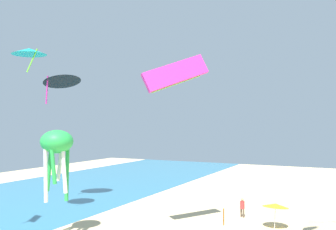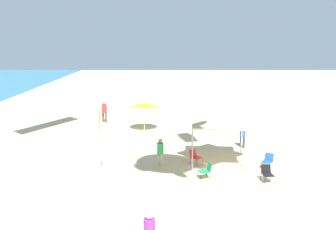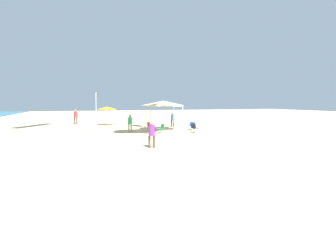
{
  "view_description": "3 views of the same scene",
  "coord_description": "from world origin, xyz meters",
  "views": [
    {
      "loc": [
        -22.79,
        0.66,
        8.89
      ],
      "look_at": [
        -0.96,
        11.63,
        9.65
      ],
      "focal_mm": 38.27,
      "sensor_mm": 36.0,
      "label": 1
    },
    {
      "loc": [
        -17.46,
        4.57,
        7.15
      ],
      "look_at": [
        2.55,
        4.58,
        2.72
      ],
      "focal_mm": 38.0,
      "sensor_mm": 36.0,
      "label": 2
    },
    {
      "loc": [
        -21.85,
        9.08,
        2.77
      ],
      "look_at": [
        3.5,
        0.71,
        1.39
      ],
      "focal_mm": 27.59,
      "sensor_mm": 36.0,
      "label": 3
    }
  ],
  "objects": [
    {
      "name": "beach_umbrella",
      "position": [
        9.31,
        6.35,
        2.01
      ],
      "size": [
        2.27,
        2.25,
        2.32
      ],
      "color": "silver",
      "rests_on": "ground"
    },
    {
      "name": "person_watching_sky",
      "position": [
        1.59,
        5.01,
        0.92
      ],
      "size": [
        0.37,
        0.37,
        1.57
      ],
      "rotation": [
        0.0,
        0.0,
        3.89
      ],
      "color": "#C6B28C",
      "rests_on": "ground"
    },
    {
      "name": "banner_flag",
      "position": [
        -0.04,
        8.07,
        2.14
      ],
      "size": [
        0.36,
        0.06,
        3.55
      ],
      "color": "silver",
      "rests_on": "ground"
    },
    {
      "name": "folding_chair_facing_ocean",
      "position": [
        -0.68,
        -0.4,
        0.47
      ],
      "size": [
        0.68,
        0.6,
        0.82
      ],
      "rotation": [
        0.0,
        0.0,
        4.83
      ],
      "color": "black",
      "rests_on": "ground"
    },
    {
      "name": "folding_chair_left_of_tent",
      "position": [
        1.19,
        -0.96,
        0.47
      ],
      "size": [
        0.81,
        0.79,
        0.82
      ],
      "rotation": [
        0.0,
        0.0,
        4.07
      ],
      "color": "black",
      "rests_on": "ground"
    },
    {
      "name": "person_far_stroller",
      "position": [
        4.99,
        -0.31,
        0.94
      ],
      "size": [
        0.38,
        0.38,
        1.6
      ],
      "rotation": [
        0.0,
        0.0,
        3.69
      ],
      "color": "#33384C",
      "rests_on": "ground"
    },
    {
      "name": "folding_chair_near_cooler",
      "position": [
        1.88,
        3.03,
        0.47
      ],
      "size": [
        0.8,
        0.81,
        0.82
      ],
      "rotation": [
        0.0,
        0.0,
        5.53
      ],
      "color": "black",
      "rests_on": "ground"
    },
    {
      "name": "person_by_tent",
      "position": [
        11.91,
        9.97,
        1.06
      ],
      "size": [
        0.43,
        0.44,
        1.81
      ],
      "rotation": [
        0.0,
        0.0,
        1.01
      ],
      "color": "brown",
      "rests_on": "ground"
    },
    {
      "name": "ground",
      "position": [
        0.0,
        0.0,
        -0.05
      ],
      "size": [
        120.0,
        120.0,
        0.1
      ],
      "primitive_type": "cube",
      "color": "#D6BC8C"
    },
    {
      "name": "canopy_tent",
      "position": [
        2.17,
        1.65,
        2.58
      ],
      "size": [
        3.27,
        3.29,
        2.87
      ],
      "rotation": [
        0.0,
        0.0,
        -0.06
      ],
      "color": "#B7B7BC",
      "rests_on": "ground"
    },
    {
      "name": "folding_chair_right_of_tent",
      "position": [
        -0.29,
        2.62,
        0.47
      ],
      "size": [
        0.67,
        0.75,
        0.82
      ],
      "rotation": [
        0.0,
        0.0,
        3.43
      ],
      "color": "black",
      "rests_on": "ground"
    }
  ]
}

